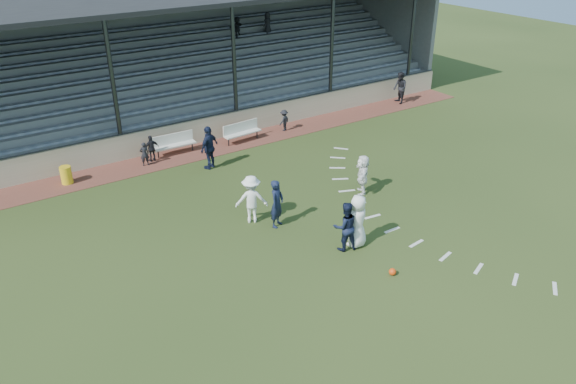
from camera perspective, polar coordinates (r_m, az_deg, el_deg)
The scene contains 19 objects.
ground at distance 18.99m, azimuth 4.24°, elevation -6.35°, with size 90.00×90.00×0.00m, color #283716.
cinder_track at distance 27.01m, azimuth -9.54°, elevation 3.97°, with size 34.00×2.00×0.02m, color #572B23.
retaining_wall at distance 27.69m, azimuth -10.57°, elevation 5.78°, with size 34.00×0.18×1.20m, color tan.
bench_left at distance 26.89m, azimuth -11.53°, elevation 5.00°, with size 2.01×0.50×0.95m.
bench_right at distance 27.89m, azimuth -4.74°, elevation 6.28°, with size 2.03×0.62×0.95m.
trash_bin at distance 25.24m, azimuth -21.60°, elevation 1.62°, with size 0.47×0.47×0.75m, color gold.
football at distance 18.21m, azimuth 10.57°, elevation -7.97°, with size 0.23×0.23×0.23m, color red.
player_white_lead at distance 19.09m, azimuth 7.08°, elevation -2.95°, with size 0.93×0.61×1.90m, color white.
player_navy_lead at distance 20.13m, azimuth -1.13°, elevation -1.18°, with size 0.66×0.44×1.82m, color black.
player_navy_mid at distance 18.87m, azimuth 5.83°, elevation -3.50°, with size 0.86×0.67×1.76m, color black.
player_white_wing at distance 20.44m, azimuth -3.73°, elevation -0.74°, with size 1.19×0.68×1.84m, color white.
player_navy_wing at distance 24.93m, azimuth -8.00°, elevation 4.51°, with size 1.15×0.48×1.96m, color black.
player_white_back at distance 22.74m, azimuth 7.59°, elevation 1.80°, with size 1.52×0.48×1.64m, color white.
official at distance 34.01m, azimuth 11.31°, elevation 10.33°, with size 0.90×0.70×1.84m, color black.
sub_left_near at distance 25.88m, azimuth -14.38°, elevation 3.77°, with size 0.40×0.26×1.10m, color black.
sub_left_far at distance 26.23m, azimuth -13.69°, elevation 4.33°, with size 0.72×0.30×1.23m, color black.
sub_right at distance 29.17m, azimuth -0.40°, elevation 7.30°, with size 0.72×0.41×1.11m, color black.
grandstand at distance 31.39m, azimuth -14.43°, elevation 11.01°, with size 34.60×9.00×6.61m.
penalty_arc at distance 21.44m, azimuth 12.99°, elevation -2.81°, with size 3.89×14.63×0.01m.
Camera 1 is at (-9.98, -12.34, 10.43)m, focal length 35.00 mm.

